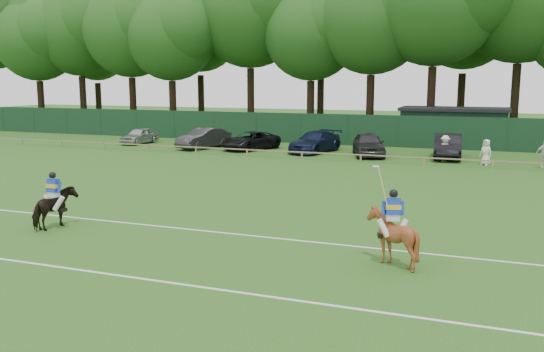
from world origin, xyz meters
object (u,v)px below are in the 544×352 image
at_px(suv_black, 251,141).
at_px(estate_black, 448,146).
at_px(horse_dark, 54,208).
at_px(spectator_mid, 544,154).
at_px(sedan_silver, 140,136).
at_px(horse_chestnut, 392,237).
at_px(sedan_grey, 204,138).
at_px(spectator_left, 445,148).
at_px(sedan_navy, 315,142).
at_px(spectator_right, 486,152).
at_px(utility_shed, 454,126).
at_px(hatch_grey, 368,144).

distance_m(suv_black, estate_black, 14.31).
bearing_deg(suv_black, horse_dark, -63.11).
height_order(suv_black, spectator_mid, spectator_mid).
bearing_deg(spectator_mid, sedan_silver, 155.30).
bearing_deg(horse_chestnut, sedan_grey, -69.43).
xyz_separation_m(horse_dark, spectator_left, (11.81, 22.60, 0.13)).
bearing_deg(sedan_navy, estate_black, 12.35).
distance_m(estate_black, spectator_right, 3.42).
relative_size(horse_dark, suv_black, 0.35).
distance_m(sedan_navy, spectator_right, 11.97).
distance_m(horse_chestnut, spectator_left, 22.51).
bearing_deg(spectator_mid, spectator_right, 159.65).
xyz_separation_m(sedan_silver, suv_black, (10.20, -0.52, 0.01)).
bearing_deg(utility_shed, sedan_silver, -161.85).
bearing_deg(utility_shed, hatch_grey, -119.68).
xyz_separation_m(horse_dark, sedan_silver, (-12.63, 24.52, -0.05)).
bearing_deg(sedan_navy, sedan_silver, -168.92).
xyz_separation_m(sedan_navy, spectator_mid, (15.01, -2.45, 0.10)).
height_order(horse_dark, spectator_mid, spectator_mid).
distance_m(spectator_left, utility_shed, 9.94).
bearing_deg(hatch_grey, suv_black, 159.52).
distance_m(sedan_navy, utility_shed, 12.40).
distance_m(sedan_silver, utility_shed, 25.67).
xyz_separation_m(sedan_silver, spectator_left, (24.44, -1.92, 0.18)).
height_order(horse_chestnut, spectator_mid, spectator_mid).
bearing_deg(estate_black, hatch_grey, -177.09).
relative_size(horse_chestnut, spectator_left, 0.97).
distance_m(spectator_mid, utility_shed, 12.29).
distance_m(sedan_navy, hatch_grey, 4.09).
height_order(hatch_grey, spectator_right, hatch_grey).
xyz_separation_m(horse_chestnut, estate_black, (-0.09, 24.08, -0.01)).
bearing_deg(spectator_right, spectator_left, -163.83).
height_order(hatch_grey, spectator_mid, spectator_mid).
xyz_separation_m(spectator_right, utility_shed, (-2.58, 10.73, 0.73)).
relative_size(horse_dark, sedan_silver, 0.44).
xyz_separation_m(spectator_mid, utility_shed, (-5.85, 10.79, 0.67)).
bearing_deg(sedan_navy, sedan_grey, -163.17).
bearing_deg(estate_black, spectator_right, -48.38).
distance_m(horse_chestnut, sedan_grey, 29.59).
bearing_deg(horse_dark, estate_black, -113.38).
height_order(sedan_navy, spectator_mid, spectator_mid).
bearing_deg(sedan_navy, horse_chestnut, -56.37).
xyz_separation_m(sedan_silver, sedan_navy, (15.22, -0.34, 0.09)).
bearing_deg(sedan_grey, sedan_navy, 20.68).
height_order(suv_black, spectator_left, spectator_left).
relative_size(suv_black, estate_black, 0.99).
bearing_deg(suv_black, utility_shed, 52.08).
height_order(horse_chestnut, sedan_navy, horse_chestnut).
bearing_deg(spectator_mid, spectator_left, 151.99).
height_order(sedan_navy, hatch_grey, hatch_grey).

